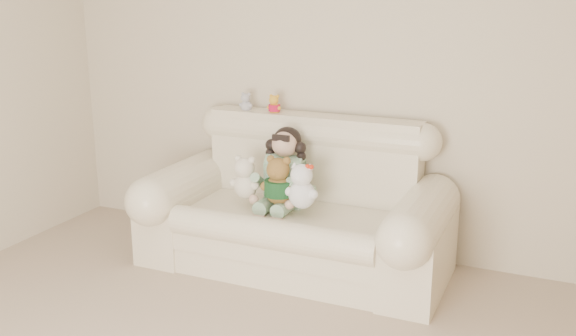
% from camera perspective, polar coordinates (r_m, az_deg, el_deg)
% --- Properties ---
extents(wall_back, '(4.50, 0.00, 4.50)m').
position_cam_1_polar(wall_back, '(4.71, 4.44, 8.12)').
color(wall_back, beige).
rests_on(wall_back, ground).
extents(sofa, '(2.10, 0.95, 1.03)m').
position_cam_1_polar(sofa, '(4.47, 0.52, -2.59)').
color(sofa, '#FFF6CD').
rests_on(sofa, floor).
extents(seated_child, '(0.38, 0.44, 0.57)m').
position_cam_1_polar(seated_child, '(4.52, -0.25, 0.13)').
color(seated_child, '#2C7B3A').
rests_on(seated_child, sofa).
extents(brown_teddy, '(0.28, 0.23, 0.39)m').
position_cam_1_polar(brown_teddy, '(4.33, -0.82, -0.68)').
color(brown_teddy, brown).
rests_on(brown_teddy, sofa).
extents(white_cat, '(0.26, 0.21, 0.37)m').
position_cam_1_polar(white_cat, '(4.26, 1.24, -1.16)').
color(white_cat, white).
rests_on(white_cat, sofa).
extents(cream_teddy, '(0.27, 0.24, 0.35)m').
position_cam_1_polar(cream_teddy, '(4.46, -3.77, -0.47)').
color(cream_teddy, white).
rests_on(cream_teddy, sofa).
extents(yellow_mini_bear, '(0.12, 0.10, 0.17)m').
position_cam_1_polar(yellow_mini_bear, '(4.74, -1.20, 5.73)').
color(yellow_mini_bear, gold).
rests_on(yellow_mini_bear, sofa).
extents(grey_mini_plush, '(0.13, 0.12, 0.17)m').
position_cam_1_polar(grey_mini_plush, '(4.85, -3.68, 5.92)').
color(grey_mini_plush, silver).
rests_on(grey_mini_plush, sofa).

